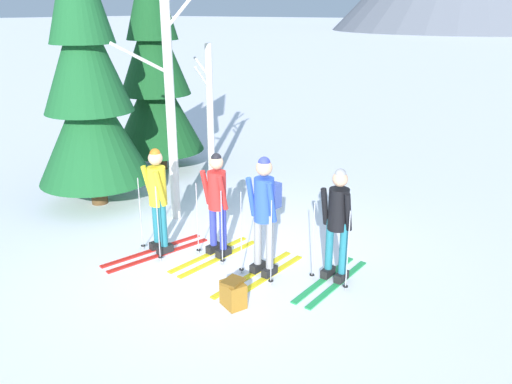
# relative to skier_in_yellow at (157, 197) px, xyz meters

# --- Properties ---
(ground_plane) EXTENTS (400.00, 400.00, 0.00)m
(ground_plane) POSITION_rel_skier_in_yellow_xyz_m (1.12, 0.43, -0.93)
(ground_plane) COLOR white
(skier_in_yellow) EXTENTS (0.81, 1.79, 1.70)m
(skier_in_yellow) POSITION_rel_skier_in_yellow_xyz_m (0.00, 0.00, 0.00)
(skier_in_yellow) COLOR red
(skier_in_yellow) RESTS_ON ground
(skier_in_red) EXTENTS (0.60, 1.66, 1.66)m
(skier_in_red) POSITION_rel_skier_in_yellow_xyz_m (0.84, 0.40, -0.02)
(skier_in_red) COLOR yellow
(skier_in_red) RESTS_ON ground
(skier_in_blue) EXTENTS (0.61, 1.78, 1.79)m
(skier_in_blue) POSITION_rel_skier_in_yellow_xyz_m (1.78, 0.28, 0.08)
(skier_in_blue) COLOR yellow
(skier_in_blue) RESTS_ON ground
(skier_in_black) EXTENTS (0.61, 1.65, 1.66)m
(skier_in_black) POSITION_rel_skier_in_yellow_xyz_m (2.72, 0.67, -0.02)
(skier_in_black) COLOR green
(skier_in_black) RESTS_ON ground
(pine_tree_near) EXTENTS (2.11, 2.11, 5.10)m
(pine_tree_near) POSITION_rel_skier_in_yellow_xyz_m (-3.10, 3.37, 1.41)
(pine_tree_near) COLOR #51381E
(pine_tree_near) RESTS_ON ground
(pine_tree_mid) EXTENTS (2.16, 2.16, 5.21)m
(pine_tree_mid) POSITION_rel_skier_in_yellow_xyz_m (-2.53, 0.97, 1.46)
(pine_tree_mid) COLOR #51381E
(pine_tree_mid) RESTS_ON ground
(birch_tree_tall) EXTENTS (0.23, 0.51, 3.02)m
(birch_tree_tall) POSITION_rel_skier_in_yellow_xyz_m (-1.31, 3.06, 0.62)
(birch_tree_tall) COLOR silver
(birch_tree_tall) RESTS_ON ground
(birch_tree_slender) EXTENTS (0.78, 1.52, 4.54)m
(birch_tree_slender) POSITION_rel_skier_in_yellow_xyz_m (-0.73, 1.21, 1.42)
(birch_tree_slender) COLOR silver
(birch_tree_slender) RESTS_ON ground
(backpack_on_snow_front) EXTENTS (0.39, 0.35, 0.38)m
(backpack_on_snow_front) POSITION_rel_skier_in_yellow_xyz_m (1.90, -0.68, -0.74)
(backpack_on_snow_front) COLOR #99661E
(backpack_on_snow_front) RESTS_ON ground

